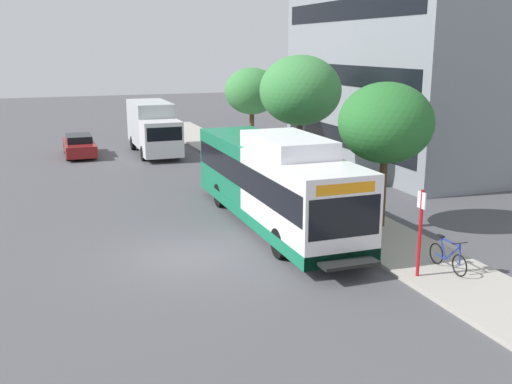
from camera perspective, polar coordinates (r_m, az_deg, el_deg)
The scene contains 10 objects.
ground_plane at distance 27.24m, azimuth -10.69°, elevation -0.73°, with size 120.00×120.00×0.00m, color #4C4C51.
sidewalk_curb at distance 27.34m, azimuth 4.63°, elevation -0.33°, with size 3.00×56.00×0.14m, color #A8A399.
transit_bus at distance 22.62m, azimuth 1.62°, elevation 0.99°, with size 2.58×12.25×3.65m.
bus_stop_sign_pole at distance 17.84m, azimuth 15.45°, elevation -3.21°, with size 0.10×0.36×2.60m.
bicycle_parked at distance 18.91m, azimuth 17.88°, elevation -5.89°, with size 0.52×1.76×1.02m.
street_tree_near_stop at distance 22.16m, azimuth 12.32°, elevation 6.45°, with size 3.45×3.45×5.35m.
street_tree_mid_block at distance 29.22m, azimuth 4.27°, elevation 9.64°, with size 3.96×3.96×6.18m.
street_tree_far_block at distance 35.74m, azimuth -0.41°, elevation 9.60°, with size 3.22×3.22×5.35m.
parked_car_far_lane at distance 38.99m, azimuth -16.54°, elevation 4.28°, with size 1.80×4.50×1.33m.
box_truck_background at distance 38.62m, azimuth -9.82°, elevation 6.18°, with size 2.32×7.01×3.25m.
Camera 1 is at (-4.11, -18.08, 6.71)m, focal length 41.82 mm.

